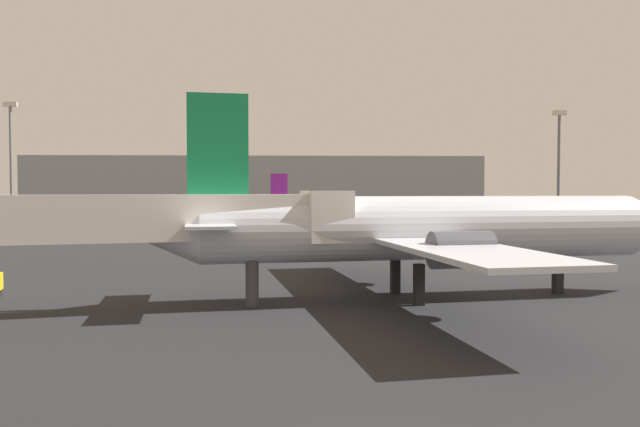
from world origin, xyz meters
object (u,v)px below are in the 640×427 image
at_px(airplane_at_gate, 423,228).
at_px(light_mast_left, 11,157).
at_px(jet_bridge, 151,220).
at_px(light_mast_right, 559,161).
at_px(airplane_far_left, 337,215).

relative_size(airplane_at_gate, light_mast_left, 1.59).
distance_m(airplane_at_gate, jet_bridge, 15.11).
distance_m(light_mast_left, light_mast_right, 94.27).
height_order(airplane_far_left, light_mast_left, light_mast_left).
height_order(airplane_far_left, light_mast_right, light_mast_right).
bearing_deg(light_mast_right, airplane_far_left, -157.15).
height_order(airplane_at_gate, light_mast_right, light_mast_right).
relative_size(airplane_far_left, light_mast_left, 1.12).
xyz_separation_m(airplane_far_left, light_mast_left, (-55.05, 22.12, 9.24)).
distance_m(airplane_far_left, light_mast_left, 60.04).
distance_m(airplane_far_left, jet_bridge, 58.79).
distance_m(jet_bridge, light_mast_right, 90.70).
distance_m(airplane_at_gate, airplane_far_left, 53.94).
relative_size(airplane_at_gate, jet_bridge, 1.48).
relative_size(jet_bridge, light_mast_left, 1.07).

